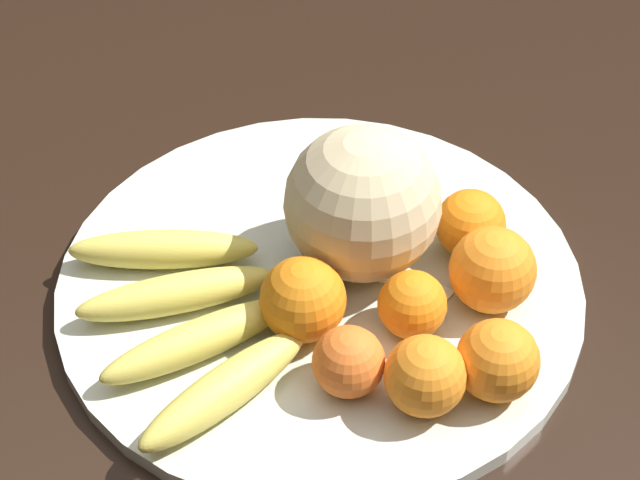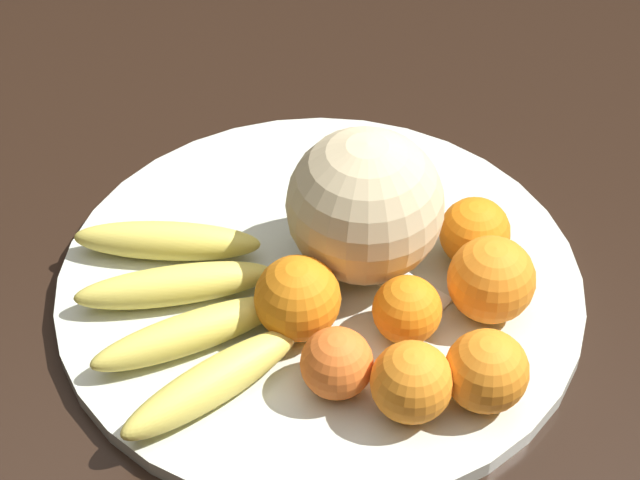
{
  "view_description": "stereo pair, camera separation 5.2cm",
  "coord_description": "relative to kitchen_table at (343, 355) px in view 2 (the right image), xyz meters",
  "views": [
    {
      "loc": [
        0.65,
        -0.07,
        1.47
      ],
      "look_at": [
        0.0,
        -0.02,
        0.84
      ],
      "focal_mm": 60.0,
      "sensor_mm": 36.0,
      "label": 1
    },
    {
      "loc": [
        0.65,
        -0.02,
        1.47
      ],
      "look_at": [
        0.0,
        -0.02,
        0.84
      ],
      "focal_mm": 60.0,
      "sensor_mm": 36.0,
      "label": 2
    }
  ],
  "objects": [
    {
      "name": "produce_tag",
      "position": [
        0.01,
        0.05,
        0.11
      ],
      "size": [
        0.07,
        0.08,
        0.0
      ],
      "rotation": [
        0.0,
        0.0,
        0.86
      ],
      "color": "white",
      "rests_on": "fruit_bowl"
    },
    {
      "name": "orange_top_small",
      "position": [
        -0.03,
        0.11,
        0.14
      ],
      "size": [
        0.06,
        0.06,
        0.06
      ],
      "color": "orange",
      "rests_on": "fruit_bowl"
    },
    {
      "name": "orange_mid_center",
      "position": [
        0.12,
        -0.01,
        0.13
      ],
      "size": [
        0.06,
        0.06,
        0.06
      ],
      "color": "orange",
      "rests_on": "fruit_bowl"
    },
    {
      "name": "orange_side_extra",
      "position": [
        0.14,
        0.05,
        0.14
      ],
      "size": [
        0.06,
        0.06,
        0.06
      ],
      "color": "orange",
      "rests_on": "fruit_bowl"
    },
    {
      "name": "fruit_bowl",
      "position": [
        0.0,
        -0.02,
        0.1
      ],
      "size": [
        0.46,
        0.46,
        0.02
      ],
      "color": "beige",
      "rests_on": "kitchen_table"
    },
    {
      "name": "kitchen_table",
      "position": [
        0.0,
        0.0,
        0.0
      ],
      "size": [
        1.5,
        1.14,
        0.78
      ],
      "color": "black",
      "rests_on": "ground_plane"
    },
    {
      "name": "orange_back_right",
      "position": [
        0.06,
        -0.04,
        0.14
      ],
      "size": [
        0.07,
        0.07,
        0.07
      ],
      "color": "orange",
      "rests_on": "fruit_bowl"
    },
    {
      "name": "orange_front_right",
      "position": [
        0.04,
        0.12,
        0.14
      ],
      "size": [
        0.07,
        0.07,
        0.07
      ],
      "color": "orange",
      "rests_on": "fruit_bowl"
    },
    {
      "name": "orange_back_left",
      "position": [
        0.06,
        0.05,
        0.13
      ],
      "size": [
        0.06,
        0.06,
        0.06
      ],
      "color": "orange",
      "rests_on": "fruit_bowl"
    },
    {
      "name": "banana_bunch",
      "position": [
        0.05,
        -0.13,
        0.12
      ],
      "size": [
        0.25,
        0.21,
        0.04
      ],
      "rotation": [
        0.0,
        0.0,
        5.03
      ],
      "color": "#473819",
      "rests_on": "fruit_bowl"
    },
    {
      "name": "melon",
      "position": [
        -0.02,
        0.02,
        0.17
      ],
      "size": [
        0.14,
        0.14,
        0.14
      ],
      "color": "beige",
      "rests_on": "fruit_bowl"
    },
    {
      "name": "orange_front_left",
      "position": [
        0.13,
        0.11,
        0.14
      ],
      "size": [
        0.07,
        0.07,
        0.07
      ],
      "color": "orange",
      "rests_on": "fruit_bowl"
    }
  ]
}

